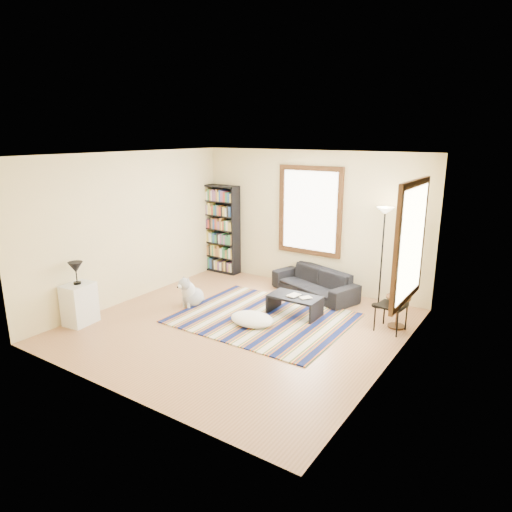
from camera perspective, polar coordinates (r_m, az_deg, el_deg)
The scene contains 21 objects.
floor at distance 7.74m, azimuth -2.07°, elevation -9.06°, with size 5.00×5.00×0.10m, color #AE7A4F.
ceiling at distance 7.07m, azimuth -2.30°, elevation 12.92°, with size 5.00×5.00×0.10m, color white.
wall_back at distance 9.41m, azimuth 6.94°, elevation 4.49°, with size 5.00×0.10×2.80m, color beige.
wall_front at distance 5.49m, azimuth -17.93°, elevation -3.91°, with size 5.00×0.10×2.80m, color beige.
wall_left at distance 8.97m, azimuth -15.56°, elevation 3.51°, with size 0.10×5.00×2.80m, color beige.
wall_right at distance 6.19m, azimuth 17.39°, elevation -1.74°, with size 0.10×5.00×2.80m, color beige.
window_back at distance 9.31m, azimuth 6.75°, elevation 5.62°, with size 1.20×0.06×1.60m, color white.
window_right at distance 6.91m, azimuth 18.79°, elevation 1.59°, with size 0.06×1.20×1.60m, color white.
rug at distance 8.01m, azimuth 0.85°, elevation -7.74°, with size 2.85×2.28×0.02m, color #0D1644.
sofa at distance 9.10m, azimuth 7.32°, elevation -3.29°, with size 1.80×0.70×0.53m, color black.
bookshelf at distance 10.44m, azimuth -4.43°, elevation 3.37°, with size 0.90×0.30×2.00m, color black.
coffee_table at distance 8.11m, azimuth 4.84°, elevation -6.18°, with size 0.90×0.50×0.36m, color black.
book_a at distance 8.09m, azimuth 4.25°, elevation -4.78°, with size 0.17×0.23×0.02m, color beige.
book_b at distance 8.02m, azimuth 5.99°, elevation -5.02°, with size 0.15×0.20×0.02m, color beige.
floor_cushion at distance 7.73m, azimuth -0.49°, elevation -7.89°, with size 0.77×0.58×0.19m, color white.
floor_lamp at distance 8.55m, azimuth 15.43°, elevation -0.28°, with size 0.30×0.30×1.86m, color black, non-canonical shape.
side_table at distance 7.92m, azimuth 17.25°, elevation -6.69°, with size 0.40×0.40×0.54m, color #422410.
folding_chair at distance 7.71m, azimuth 16.58°, elevation -5.97°, with size 0.42×0.40×0.86m, color black.
white_cabinet at distance 8.24m, azimuth -21.20°, elevation -5.60°, with size 0.38×0.50×0.70m, color white.
table_lamp at distance 8.07m, azimuth -21.56°, elevation -2.01°, with size 0.24×0.24×0.38m, color black, non-canonical shape.
dog at distance 8.57m, azimuth -7.89°, elevation -4.34°, with size 0.41×0.57×0.57m, color silver, non-canonical shape.
Camera 1 is at (4.13, -5.73, 3.12)m, focal length 32.00 mm.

